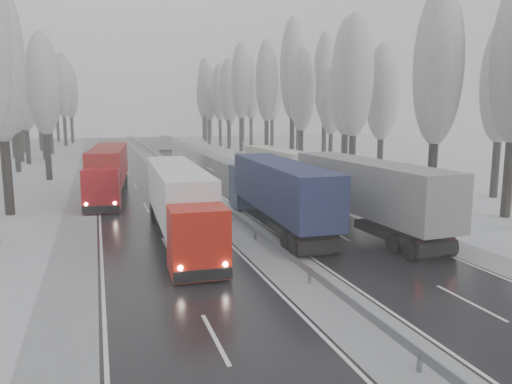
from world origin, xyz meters
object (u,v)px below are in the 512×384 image
box_truck_distant (166,142)px  truck_red_white (179,199)px  truck_red_red (108,169)px  truck_cream_box (272,164)px  truck_grey_tarp (358,189)px  truck_blue_box (276,189)px

box_truck_distant → truck_red_white: truck_red_white is taller
truck_red_red → truck_red_white: bearing=-72.2°
truck_cream_box → truck_red_red: bearing=-177.1°
truck_grey_tarp → truck_cream_box: bearing=84.4°
box_truck_distant → truck_red_red: (-12.01, -52.85, 1.12)m
truck_blue_box → truck_red_red: size_ratio=1.00×
truck_grey_tarp → truck_blue_box: bearing=153.6°
box_truck_distant → truck_blue_box: bearing=-83.6°
truck_blue_box → truck_red_white: truck_blue_box is taller
truck_grey_tarp → box_truck_distant: 70.38m
truck_grey_tarp → truck_red_white: truck_grey_tarp is taller
truck_grey_tarp → truck_red_red: size_ratio=1.04×
truck_blue_box → truck_red_white: (-6.57, -1.49, -0.05)m
box_truck_distant → truck_red_red: 54.21m
box_truck_distant → truck_red_white: 70.14m
truck_cream_box → truck_red_red: truck_red_red is taller
truck_grey_tarp → truck_red_white: size_ratio=1.06×
truck_red_red → truck_grey_tarp: bearing=-43.5°
truck_cream_box → truck_blue_box: bearing=-113.0°
truck_cream_box → truck_red_white: truck_red_white is taller
truck_grey_tarp → truck_red_red: 23.06m
truck_cream_box → truck_red_white: 22.53m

